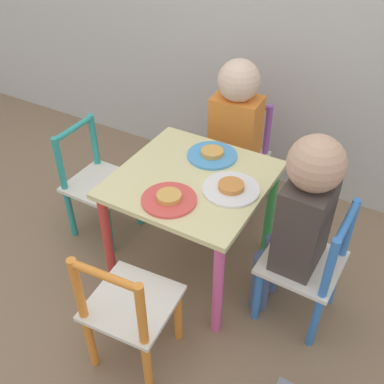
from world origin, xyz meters
name	(u,v)px	position (x,y,z in m)	size (l,w,h in m)	color
ground_plane	(192,264)	(0.00, 0.00, 0.00)	(6.00, 6.00, 0.00)	#7F664C
kids_table	(192,193)	(0.00, 0.00, 0.38)	(0.53, 0.53, 0.45)	beige
chair_purple	(237,159)	(-0.03, 0.47, 0.24)	(0.28, 0.28, 0.50)	silver
chair_blue	(308,267)	(0.47, -0.01, 0.24)	(0.27, 0.27, 0.50)	silver
chair_orange	(128,310)	(0.04, -0.47, 0.24)	(0.28, 0.28, 0.50)	silver
chair_teal	(97,184)	(-0.47, 0.00, 0.24)	(0.26, 0.26, 0.50)	silver
child_back	(234,127)	(-0.03, 0.41, 0.45)	(0.21, 0.22, 0.74)	#38383D
child_right	(301,215)	(0.41, -0.01, 0.46)	(0.22, 0.20, 0.75)	#4C608E
plate_back	(212,154)	(0.00, 0.15, 0.46)	(0.19, 0.19, 0.03)	#4C9EE0
plate_right	(231,188)	(0.15, 0.00, 0.46)	(0.20, 0.20, 0.03)	white
plate_front	(169,199)	(0.00, -0.15, 0.46)	(0.19, 0.19, 0.03)	#E54C47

